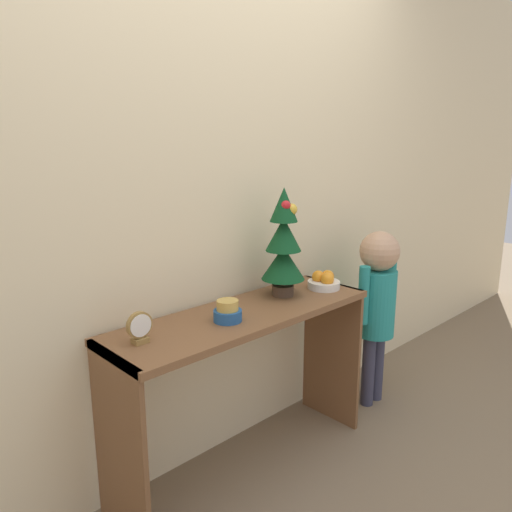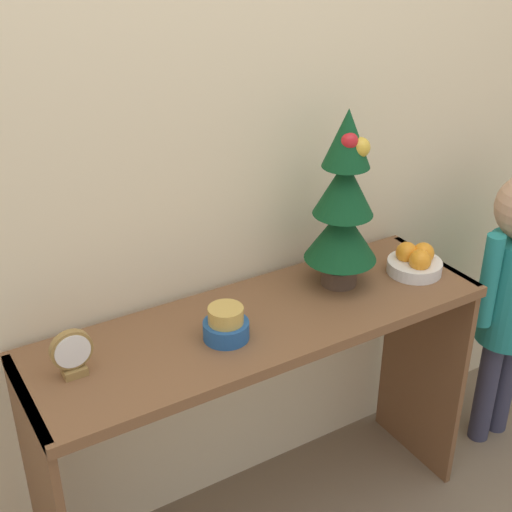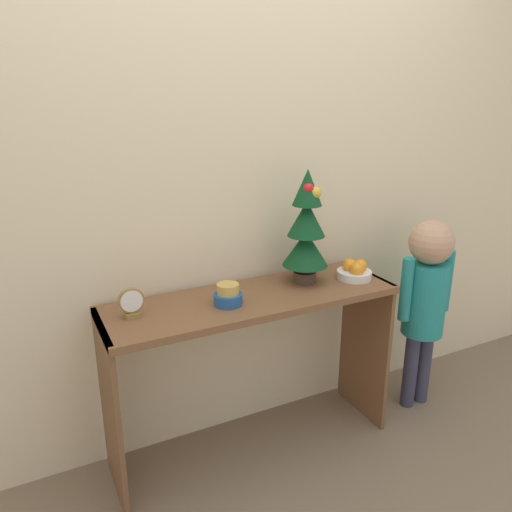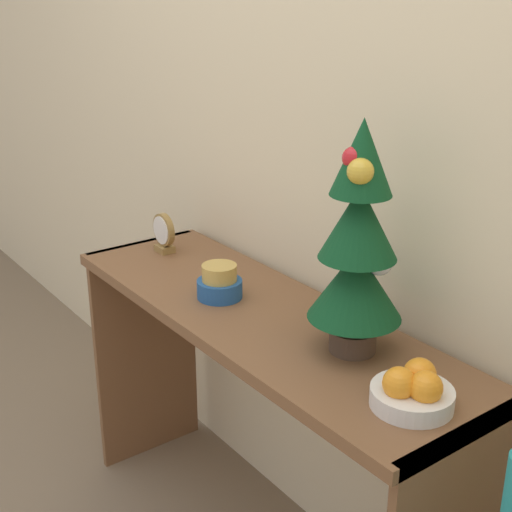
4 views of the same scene
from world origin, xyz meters
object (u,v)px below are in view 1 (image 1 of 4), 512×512
(mini_tree, at_px, (283,244))
(desk_clock, at_px, (140,328))
(fruit_bowl, at_px, (324,281))
(singing_bowl, at_px, (228,312))
(child_figure, at_px, (377,295))

(mini_tree, xyz_separation_m, desk_clock, (-0.77, -0.02, -0.19))
(mini_tree, relative_size, fruit_bowl, 3.19)
(mini_tree, bearing_deg, desk_clock, -178.18)
(fruit_bowl, distance_m, desk_clock, 1.00)
(fruit_bowl, distance_m, singing_bowl, 0.63)
(singing_bowl, height_order, desk_clock, desk_clock)
(fruit_bowl, distance_m, child_figure, 0.43)
(singing_bowl, height_order, child_figure, child_figure)
(mini_tree, xyz_separation_m, singing_bowl, (-0.40, -0.07, -0.21))
(child_figure, bearing_deg, singing_bowl, 177.84)
(singing_bowl, distance_m, desk_clock, 0.37)
(fruit_bowl, height_order, singing_bowl, singing_bowl)
(singing_bowl, bearing_deg, mini_tree, 10.48)
(fruit_bowl, height_order, child_figure, child_figure)
(desk_clock, bearing_deg, singing_bowl, -7.73)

